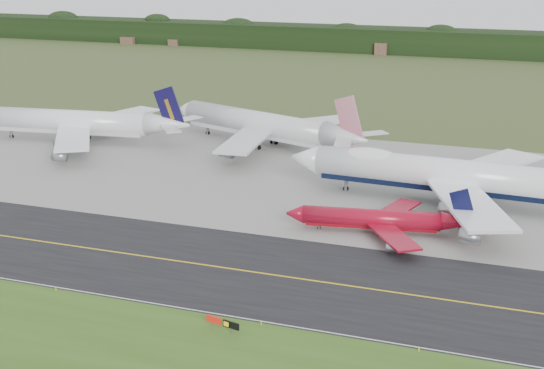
{
  "coord_description": "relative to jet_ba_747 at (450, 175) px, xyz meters",
  "views": [
    {
      "loc": [
        38.96,
        -109.16,
        49.89
      ],
      "look_at": [
        -7.16,
        22.0,
        6.59
      ],
      "focal_mm": 50.0,
      "sensor_mm": 36.0,
      "label": 1
    }
  ],
  "objects": [
    {
      "name": "taxiway_edge_line",
      "position": [
        -24.33,
        -61.02,
        -6.05
      ],
      "size": [
        400.0,
        0.25,
        0.0
      ],
      "primitive_type": "cube",
      "color": "silver",
      "rests_on": "taxiway"
    },
    {
      "name": "apron",
      "position": [
        -24.33,
        9.48,
        -6.07
      ],
      "size": [
        400.0,
        78.0,
        0.01
      ],
      "primitive_type": "cube",
      "color": "gray",
      "rests_on": "ground"
    },
    {
      "name": "grass_verge",
      "position": [
        -24.33,
        -76.52,
        -6.07
      ],
      "size": [
        400.0,
        30.0,
        0.01
      ],
      "primitive_type": "cube",
      "color": "#355519",
      "rests_on": "ground"
    },
    {
      "name": "jet_ba_747",
      "position": [
        0.0,
        0.0,
        0.0
      ],
      "size": [
        71.03,
        58.75,
        17.85
      ],
      "color": "white",
      "rests_on": "ground"
    },
    {
      "name": "taxiway",
      "position": [
        -24.33,
        -45.52,
        -6.07
      ],
      "size": [
        400.0,
        32.0,
        0.02
      ],
      "primitive_type": "cube",
      "color": "black",
      "rests_on": "ground"
    },
    {
      "name": "edge_marker_center",
      "position": [
        -18.14,
        -62.02,
        -5.83
      ],
      "size": [
        0.16,
        0.16,
        0.5
      ],
      "primitive_type": "cylinder",
      "color": "yellow",
      "rests_on": "ground"
    },
    {
      "name": "taxiway_centreline",
      "position": [
        -24.33,
        -45.52,
        -6.05
      ],
      "size": [
        400.0,
        0.4,
        0.0
      ],
      "primitive_type": "cube",
      "color": "yellow",
      "rests_on": "taxiway"
    },
    {
      "name": "taxiway_sign",
      "position": [
        -22.52,
        -65.38,
        -4.82
      ],
      "size": [
        5.28,
        1.36,
        1.79
      ],
      "color": "slate",
      "rests_on": "ground"
    },
    {
      "name": "horizon_treeline",
      "position": [
        -24.33,
        232.24,
        -0.61
      ],
      "size": [
        700.0,
        25.0,
        12.0
      ],
      "color": "black",
      "rests_on": "ground"
    },
    {
      "name": "jet_red_737",
      "position": [
        -9.63,
        -21.21,
        -3.47
      ],
      "size": [
        34.88,
        28.14,
        9.43
      ],
      "color": "maroon",
      "rests_on": "ground"
    },
    {
      "name": "jet_star_tail",
      "position": [
        -51.53,
        31.84,
        -0.44
      ],
      "size": [
        62.2,
        50.5,
        16.9
      ],
      "color": "silver",
      "rests_on": "ground"
    },
    {
      "name": "ground",
      "position": [
        -24.33,
        -41.52,
        -6.08
      ],
      "size": [
        600.0,
        600.0,
        0.0
      ],
      "primitive_type": "plane",
      "color": "#394721",
      "rests_on": "ground"
    },
    {
      "name": "edge_marker_left",
      "position": [
        -51.59,
        -62.02,
        -5.83
      ],
      "size": [
        0.16,
        0.16,
        0.5
      ],
      "primitive_type": "cylinder",
      "color": "yellow",
      "rests_on": "ground"
    },
    {
      "name": "edge_marker_right",
      "position": [
        3.68,
        -62.02,
        -5.83
      ],
      "size": [
        0.16,
        0.16,
        0.5
      ],
      "primitive_type": "cylinder",
      "color": "yellow",
      "rests_on": "ground"
    },
    {
      "name": "jet_navy_gold",
      "position": [
        -100.17,
        19.75,
        -0.74
      ],
      "size": [
        62.96,
        54.44,
        16.24
      ],
      "color": "white",
      "rests_on": "ground"
    }
  ]
}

